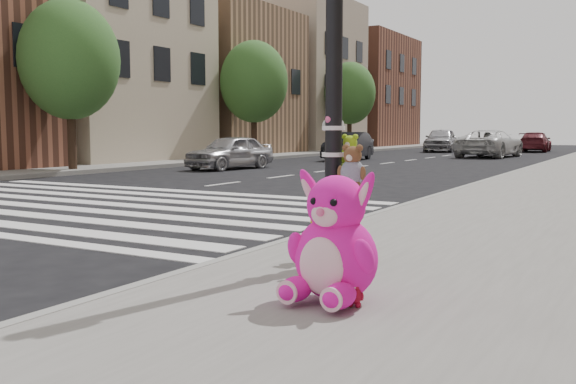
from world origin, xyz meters
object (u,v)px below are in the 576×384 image
Objects in this scene: signal_pole at (336,93)px; car_dark_far at (348,146)px; car_silver_far at (230,152)px; car_white_near at (490,144)px; red_teddy at (355,293)px; pink_bunny at (334,247)px.

signal_pole is 23.84m from car_dark_far.
car_silver_far is 0.72× the size of car_white_near.
red_teddy is 0.05× the size of car_dark_far.
car_white_near is (-4.64, 28.36, -1.07)m from signal_pole.
pink_bunny is 0.28× the size of car_silver_far.
red_teddy is at bearing -15.77° from pink_bunny.
red_teddy is 30.17m from car_white_near.
red_teddy is 18.69m from car_silver_far.
signal_pole is at bearing 104.35° from car_white_near.
car_dark_far is at bearing 57.78° from car_white_near.
signal_pole is 28.76m from car_white_near.
car_silver_far is (-11.17, 14.76, 0.06)m from pink_bunny.
signal_pole is 3.96× the size of pink_bunny.
signal_pole is at bearing 118.21° from pink_bunny.
car_dark_far is (-9.65, 21.77, -1.12)m from signal_pole.
car_silver_far is (-11.37, 14.83, 0.37)m from red_teddy.
signal_pole is 18.85× the size of red_teddy.
signal_pole is at bearing -44.31° from car_silver_far.
car_silver_far is at bearing 116.14° from red_teddy.
pink_bunny is 30.06m from car_white_near.
car_white_near is at bearing 75.79° from car_silver_far.
signal_pole is 0.79× the size of car_white_near.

